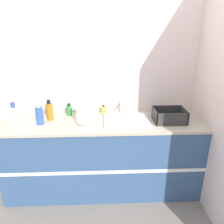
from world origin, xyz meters
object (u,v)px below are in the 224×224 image
Objects in this scene: bottle_clear at (15,117)px; paper_towel_roll at (82,113)px; bottle_green at (69,110)px; soap_dispenser at (104,110)px; sink at (126,120)px; bottle_amber at (50,111)px; bottle_blue at (39,115)px; dish_rack at (169,117)px.

paper_towel_roll is at bearing 6.30° from bottle_clear.
bottle_clear reaches higher than paper_towel_roll.
soap_dispenser is (0.41, 0.03, -0.02)m from bottle_green.
sink is 4.57× the size of soap_dispenser.
paper_towel_roll is 0.69m from bottle_clear.
soap_dispenser is (0.23, 0.27, -0.07)m from paper_towel_roll.
bottle_amber is at bearing -165.35° from soap_dispenser.
paper_towel_roll reaches higher than sink.
paper_towel_roll is at bearing -16.72° from bottle_amber.
bottle_blue is at bearing -139.09° from bottle_green.
bottle_amber is at bearing 54.50° from bottle_blue.
bottle_clear is at bearing -177.03° from dish_rack.
soap_dispenser is at bearing 21.63° from bottle_blue.
sink reaches higher than bottle_green.
bottle_clear is at bearing -149.05° from bottle_amber.
bottle_blue is (-1.42, -0.01, 0.05)m from dish_rack.
sink is at bearing 2.66° from bottle_blue.
bottle_green is (0.51, 0.32, -0.06)m from bottle_clear.
dish_rack reaches higher than soap_dispenser.
sink is 3.42× the size of bottle_green.
paper_towel_roll is 1.64× the size of bottle_green.
bottle_green is (0.28, 0.24, -0.04)m from bottle_blue.
bottle_clear is 0.60m from bottle_green.
sink is 2.10× the size of bottle_blue.
bottle_green is at bearing 126.11° from paper_towel_roll.
bottle_clear is (-0.31, -0.19, 0.02)m from bottle_amber.
sink is 2.13× the size of bottle_amber.
paper_towel_roll is 0.88× the size of bottle_clear.
bottle_green is (0.20, 0.13, -0.04)m from bottle_amber.
bottle_clear is (-0.69, -0.08, -0.00)m from paper_towel_roll.
bottle_blue reaches higher than soap_dispenser.
sink is at bearing -42.25° from soap_dispenser.
sink is 0.69m from bottle_green.
dish_rack is at bearing -19.79° from soap_dispenser.
bottle_green is at bearing 168.53° from dish_rack.
dish_rack is at bearing -4.40° from bottle_amber.
bottle_blue reaches higher than bottle_green.
dish_rack is 1.34m from bottle_amber.
bottle_amber is 2.15× the size of soap_dispenser.
sink is 1.18m from bottle_clear.
bottle_blue is (-0.94, -0.04, 0.09)m from sink.
bottle_blue reaches higher than sink.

